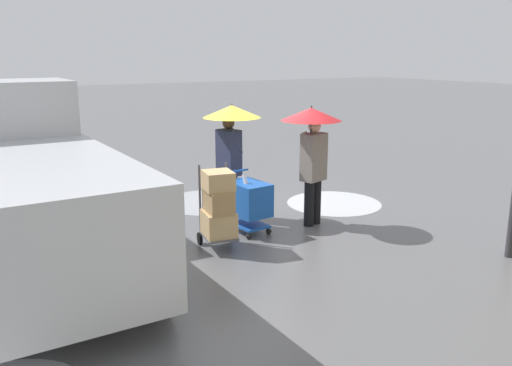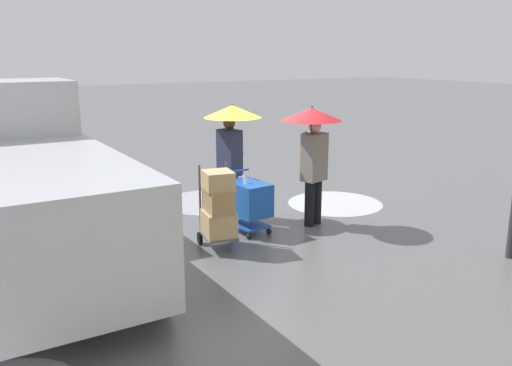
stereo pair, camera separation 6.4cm
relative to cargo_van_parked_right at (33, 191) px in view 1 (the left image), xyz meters
The scene contains 8 objects.
ground_plane 3.93m from the cargo_van_parked_right, 168.82° to the right, with size 90.00×90.00×0.00m, color #5B5B5E.
slush_patch_mid_street 5.98m from the cargo_van_parked_right, behind, with size 1.94×1.94×0.01m, color silver.
slush_patch_far_side 4.35m from the cargo_van_parked_right, 149.34° to the right, with size 1.98×1.98×0.01m, color #999BA0.
cargo_van_parked_right is the anchor object (origin of this frame).
shopping_cart_vendor 3.45m from the cargo_van_parked_right, behind, with size 0.63×0.87×1.04m.
hand_dolly_boxes 2.68m from the cargo_van_parked_right, behind, with size 0.62×0.78×1.32m.
pedestrian_pink_side 3.67m from the cargo_van_parked_right, 165.26° to the right, with size 1.04×1.04×2.15m.
pedestrian_black_side 4.57m from the cargo_van_parked_right, behind, with size 1.04×1.04×2.15m.
Camera 1 is at (4.59, 8.36, 3.01)m, focal length 37.52 mm.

